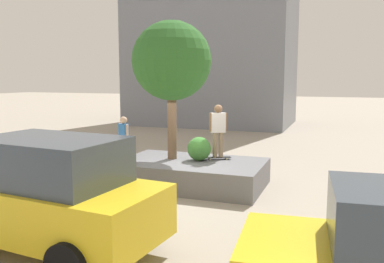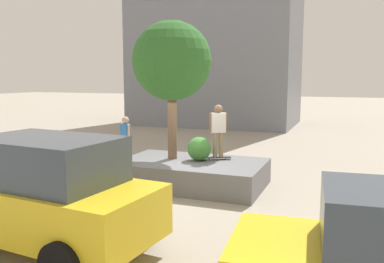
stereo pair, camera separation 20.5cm
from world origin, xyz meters
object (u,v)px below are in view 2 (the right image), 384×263
Objects in this scene: plaza_tree at (172,62)px; skateboarder at (218,127)px; taxi_cab at (41,193)px; bystander_watching at (126,136)px; planter_ledge at (192,173)px; skateboard at (218,158)px.

plaza_tree is 2.43m from skateboarder.
taxi_cab is 8.01m from bystander_watching.
planter_ledge is 5.28× the size of skateboard.
skateboarder reaches higher than taxi_cab.
skateboarder is 0.33× the size of taxi_cab.
planter_ledge is at bearing 36.54° from skateboarder.
skateboard is 6.09m from taxi_cab.
plaza_tree reaches higher than bystander_watching.
skateboard is at bearing -143.46° from planter_ledge.
bystander_watching is (4.25, -1.72, 0.22)m from skateboard.
skateboarder is at bearing -105.60° from taxi_cab.
skateboard is (-0.67, -0.49, 0.44)m from planter_ledge.
planter_ledge is 1.61m from skateboarder.
plaza_tree is (0.70, -0.13, 3.36)m from planter_ledge.
plaza_tree is 2.35× the size of bystander_watching.
bystander_watching is at bearing -35.88° from plaza_tree.
plaza_tree is 6.09m from taxi_cab.
skateboarder is (-1.37, -0.37, -1.97)m from plaza_tree.
skateboard is at bearing 157.99° from bystander_watching.
bystander_watching reaches higher than skateboard.
bystander_watching is (3.58, -2.21, 0.65)m from planter_ledge.
bystander_watching is at bearing -31.68° from planter_ledge.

